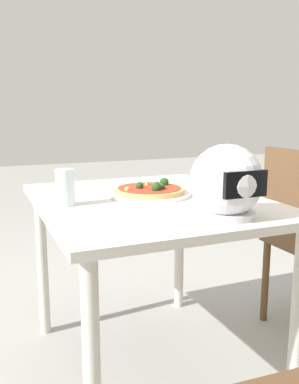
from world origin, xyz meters
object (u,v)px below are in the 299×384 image
object	(u,v)px
dining_table	(150,221)
drinking_glass	(65,187)
motorcycle_helmet	(226,183)
pizza	(150,190)

from	to	relation	value
dining_table	drinking_glass	world-z (taller)	drinking_glass
motorcycle_helmet	drinking_glass	size ratio (longest dim) A/B	1.78
dining_table	motorcycle_helmet	distance (m)	0.43
pizza	drinking_glass	distance (m)	0.36
pizza	motorcycle_helmet	bearing A→B (deg)	102.79
drinking_glass	pizza	bearing A→B (deg)	-172.42
pizza	drinking_glass	bearing A→B (deg)	7.58
dining_table	motorcycle_helmet	bearing A→B (deg)	108.11
dining_table	pizza	world-z (taller)	pizza
pizza	drinking_glass	xyz separation A→B (m)	(0.35, 0.05, 0.04)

